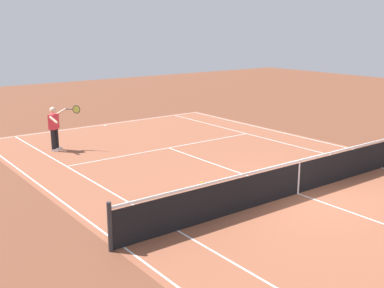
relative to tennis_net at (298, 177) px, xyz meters
The scene contains 6 objects.
ground_plane 0.49m from the tennis_net, ahead, with size 60.00×60.00×0.00m, color brown.
court_slab 0.49m from the tennis_net, ahead, with size 24.20×11.40×0.00m, color #935138.
court_line_markings 0.49m from the tennis_net, ahead, with size 23.85×11.05×0.01m.
tennis_net is the anchor object (origin of this frame).
tennis_player_near 9.36m from the tennis_net, 22.48° to the left, with size 0.75×1.08×1.70m.
tennis_ball 2.83m from the tennis_net, 34.94° to the left, with size 0.07×0.07×0.07m, color #CCE01E.
Camera 1 is at (-8.21, 9.87, 4.53)m, focal length 44.35 mm.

